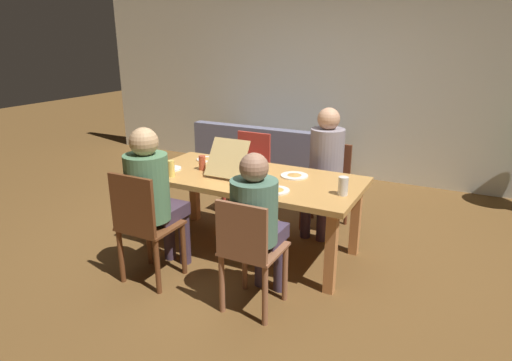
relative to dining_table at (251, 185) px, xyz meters
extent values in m
plane|color=brown|center=(0.00, 0.00, -0.64)|extent=(20.00, 20.00, 0.00)
cube|color=silver|center=(0.00, 2.70, 0.68)|extent=(7.94, 0.12, 2.64)
cube|color=#C38A46|center=(0.00, 0.00, 0.06)|extent=(1.96, 0.93, 0.05)
cube|color=#C67E47|center=(-0.88, -0.36, -0.30)|extent=(0.08, 0.08, 0.68)
cube|color=#C67E47|center=(0.88, -0.36, -0.30)|extent=(0.08, 0.08, 0.68)
cube|color=#C67E47|center=(-0.88, 0.36, -0.30)|extent=(0.08, 0.08, 0.68)
cube|color=#C67E47|center=(0.88, 0.36, -0.30)|extent=(0.08, 0.08, 0.68)
cylinder|color=brown|center=(0.62, 0.63, -0.41)|extent=(0.04, 0.04, 0.46)
cylinder|color=brown|center=(0.25, 0.63, -0.41)|extent=(0.04, 0.04, 0.46)
cylinder|color=brown|center=(0.62, 0.97, -0.41)|extent=(0.04, 0.04, 0.46)
cylinder|color=brown|center=(0.25, 0.97, -0.41)|extent=(0.04, 0.04, 0.46)
cube|color=brown|center=(0.44, 0.80, -0.17)|extent=(0.42, 0.39, 0.02)
cube|color=brown|center=(0.44, 0.98, 0.03)|extent=(0.40, 0.03, 0.39)
cylinder|color=#412D41|center=(0.52, 0.48, -0.40)|extent=(0.10, 0.10, 0.48)
cylinder|color=#412D41|center=(0.35, 0.48, -0.40)|extent=(0.10, 0.10, 0.48)
cube|color=#412D41|center=(0.44, 0.63, -0.11)|extent=(0.30, 0.33, 0.11)
cylinder|color=gray|center=(0.44, 0.80, 0.15)|extent=(0.34, 0.34, 0.52)
sphere|color=tan|center=(0.44, 0.80, 0.51)|extent=(0.22, 0.22, 0.22)
cylinder|color=#8F5A3C|center=(0.27, -0.62, -0.41)|extent=(0.04, 0.04, 0.46)
cylinder|color=#8F5A3C|center=(0.61, -0.62, -0.41)|extent=(0.04, 0.04, 0.46)
cylinder|color=#8F5A3C|center=(0.27, -0.96, -0.41)|extent=(0.04, 0.04, 0.46)
cylinder|color=#8F5A3C|center=(0.61, -0.96, -0.41)|extent=(0.04, 0.04, 0.46)
cube|color=#8F5A3C|center=(0.44, -0.79, -0.17)|extent=(0.40, 0.40, 0.02)
cube|color=#8F5A3C|center=(0.44, -0.97, 0.04)|extent=(0.38, 0.03, 0.40)
cylinder|color=#43364B|center=(0.36, -0.51, -0.40)|extent=(0.10, 0.10, 0.48)
cylinder|color=#43364B|center=(0.52, -0.51, -0.40)|extent=(0.10, 0.10, 0.48)
cube|color=#43364B|center=(0.44, -0.64, -0.11)|extent=(0.30, 0.29, 0.11)
cylinder|color=#4C715D|center=(0.44, -0.79, 0.12)|extent=(0.33, 0.33, 0.45)
sphere|color=#A1755B|center=(0.44, -0.79, 0.43)|extent=(0.20, 0.20, 0.20)
cylinder|color=brown|center=(-0.67, -0.64, -0.41)|extent=(0.04, 0.04, 0.46)
cylinder|color=brown|center=(-0.30, -0.64, -0.41)|extent=(0.04, 0.04, 0.46)
cylinder|color=brown|center=(-0.67, -0.98, -0.41)|extent=(0.04, 0.04, 0.46)
cylinder|color=brown|center=(-0.30, -0.98, -0.41)|extent=(0.04, 0.04, 0.46)
cube|color=brown|center=(-0.48, -0.81, -0.17)|extent=(0.43, 0.40, 0.02)
cube|color=brown|center=(-0.48, -0.99, 0.07)|extent=(0.41, 0.03, 0.46)
cylinder|color=#3F2E3C|center=(-0.57, -0.49, -0.40)|extent=(0.10, 0.10, 0.48)
cylinder|color=#3F2E3C|center=(-0.40, -0.49, -0.40)|extent=(0.10, 0.10, 0.48)
cube|color=#3F2E3C|center=(-0.48, -0.64, -0.11)|extent=(0.30, 0.34, 0.11)
cylinder|color=#4F7953|center=(-0.48, -0.81, 0.15)|extent=(0.34, 0.34, 0.53)
sphere|color=tan|center=(-0.48, -0.81, 0.52)|extent=(0.22, 0.22, 0.22)
cylinder|color=#BA382C|center=(-0.30, 0.62, -0.41)|extent=(0.04, 0.04, 0.46)
cylinder|color=#BA382C|center=(-0.67, 0.62, -0.41)|extent=(0.04, 0.04, 0.46)
cylinder|color=#BA382C|center=(-0.30, 0.98, -0.41)|extent=(0.04, 0.04, 0.46)
cylinder|color=#BA382C|center=(-0.67, 0.98, -0.41)|extent=(0.04, 0.04, 0.46)
cube|color=#BA382C|center=(-0.48, 0.80, -0.17)|extent=(0.42, 0.41, 0.02)
cube|color=#BA382C|center=(-0.48, 1.00, 0.04)|extent=(0.40, 0.03, 0.40)
cube|color=tan|center=(-0.17, 0.16, 0.10)|extent=(0.36, 0.36, 0.02)
cylinder|color=#C97F3A|center=(-0.17, 0.16, 0.11)|extent=(0.32, 0.32, 0.01)
cube|color=tan|center=(-0.17, -0.12, 0.26)|extent=(0.36, 0.21, 0.31)
cylinder|color=white|center=(0.36, -0.26, 0.09)|extent=(0.22, 0.22, 0.01)
cone|color=gold|center=(0.36, -0.26, 0.10)|extent=(0.13, 0.13, 0.02)
cylinder|color=white|center=(-0.64, 0.28, 0.09)|extent=(0.22, 0.22, 0.01)
cone|color=#C48135|center=(-0.64, 0.28, 0.10)|extent=(0.12, 0.12, 0.02)
cylinder|color=white|center=(0.35, 0.17, 0.09)|extent=(0.24, 0.24, 0.01)
cone|color=#BE8741|center=(0.35, 0.17, 0.10)|extent=(0.13, 0.13, 0.02)
cylinder|color=white|center=(-0.77, -0.16, 0.09)|extent=(0.21, 0.21, 0.01)
cylinder|color=silver|center=(0.87, -0.10, 0.16)|extent=(0.08, 0.08, 0.15)
cylinder|color=#B0482D|center=(0.17, -0.17, 0.16)|extent=(0.08, 0.08, 0.14)
cylinder|color=#E7C55A|center=(-0.63, -0.33, 0.16)|extent=(0.06, 0.06, 0.15)
cylinder|color=#BF4A30|center=(-0.49, -0.03, 0.15)|extent=(0.06, 0.06, 0.14)
cube|color=slate|center=(-0.77, 1.97, -0.44)|extent=(1.84, 0.80, 0.39)
cube|color=slate|center=(-0.77, 1.64, -0.05)|extent=(1.84, 0.16, 0.41)
cube|color=slate|center=(-1.59, 1.97, -0.16)|extent=(0.20, 0.76, 0.18)
cube|color=slate|center=(0.05, 1.97, -0.16)|extent=(0.20, 0.76, 0.18)
camera|label=1|loc=(1.73, -3.29, 1.28)|focal=30.78mm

